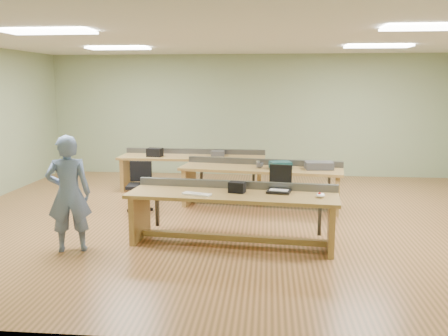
{
  "coord_description": "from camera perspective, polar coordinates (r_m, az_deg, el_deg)",
  "views": [
    {
      "loc": [
        0.48,
        -7.87,
        2.27
      ],
      "look_at": [
        -0.21,
        -0.6,
        0.97
      ],
      "focal_mm": 38.0,
      "sensor_mm": 36.0,
      "label": 1
    }
  ],
  "objects": [
    {
      "name": "parts_bin_teal",
      "position": [
        8.71,
        6.79,
        0.36
      ],
      "size": [
        0.43,
        0.37,
        0.13
      ],
      "primitive_type": "cube",
      "rotation": [
        0.0,
        0.0,
        0.29
      ],
      "color": "#143C42",
      "rests_on": "workbench_mid"
    },
    {
      "name": "wall_back",
      "position": [
        11.91,
        3.09,
        6.33
      ],
      "size": [
        10.0,
        0.04,
        3.0
      ],
      "primitive_type": "cube",
      "color": "gray",
      "rests_on": "floor"
    },
    {
      "name": "workbench_mid",
      "position": [
        8.84,
        4.46,
        -1.14
      ],
      "size": [
        3.06,
        1.19,
        0.86
      ],
      "rotation": [
        0.0,
        0.0,
        -0.14
      ],
      "color": "#A58245",
      "rests_on": "floor"
    },
    {
      "name": "tray_back",
      "position": [
        10.17,
        -0.75,
        1.77
      ],
      "size": [
        0.28,
        0.21,
        0.11
      ],
      "primitive_type": "cube",
      "rotation": [
        0.0,
        0.0,
        0.03
      ],
      "color": "#3D3D40",
      "rests_on": "workbench_back"
    },
    {
      "name": "floor",
      "position": [
        8.21,
        1.84,
        -6.01
      ],
      "size": [
        10.0,
        10.0,
        0.0
      ],
      "primitive_type": "plane",
      "color": "#A36A3D",
      "rests_on": "ground"
    },
    {
      "name": "ceiling",
      "position": [
        7.92,
        1.97,
        15.34
      ],
      "size": [
        10.0,
        10.0,
        0.0
      ],
      "primitive_type": "plane",
      "color": "silver",
      "rests_on": "wall_back"
    },
    {
      "name": "storage_box_back",
      "position": [
        10.19,
        -8.32,
        1.88
      ],
      "size": [
        0.34,
        0.26,
        0.18
      ],
      "primitive_type": "cube",
      "rotation": [
        0.0,
        0.0,
        -0.14
      ],
      "color": "black",
      "rests_on": "workbench_back"
    },
    {
      "name": "parts_bin_grey",
      "position": [
        8.76,
        11.36,
        0.3
      ],
      "size": [
        0.52,
        0.36,
        0.13
      ],
      "primitive_type": "cube",
      "rotation": [
        0.0,
        0.0,
        0.09
      ],
      "color": "#3D3D40",
      "rests_on": "workbench_mid"
    },
    {
      "name": "person",
      "position": [
        6.77,
        -18.17,
        -2.96
      ],
      "size": [
        0.67,
        0.54,
        1.61
      ],
      "primitive_type": "imported",
      "rotation": [
        0.0,
        0.0,
        3.44
      ],
      "color": "#6880AB",
      "rests_on": "floor"
    },
    {
      "name": "workbench_back",
      "position": [
        10.22,
        -3.81,
        0.41
      ],
      "size": [
        3.12,
        0.89,
        0.86
      ],
      "rotation": [
        0.0,
        0.0,
        -0.02
      ],
      "color": "#A58245",
      "rests_on": "floor"
    },
    {
      "name": "drinks_can",
      "position": [
        8.79,
        4.13,
        0.47
      ],
      "size": [
        0.07,
        0.07,
        0.12
      ],
      "primitive_type": "cylinder",
      "rotation": [
        0.0,
        0.0,
        -0.09
      ],
      "color": "silver",
      "rests_on": "workbench_mid"
    },
    {
      "name": "fluor_panels",
      "position": [
        7.92,
        1.97,
        15.12
      ],
      "size": [
        6.2,
        3.5,
        0.03
      ],
      "color": "white",
      "rests_on": "ceiling"
    },
    {
      "name": "wall_front",
      "position": [
        3.98,
        -1.64,
        -1.11
      ],
      "size": [
        10.0,
        0.04,
        3.0
      ],
      "primitive_type": "cube",
      "color": "gray",
      "rests_on": "floor"
    },
    {
      "name": "laptop_base",
      "position": [
        6.77,
        6.62,
        -2.83
      ],
      "size": [
        0.37,
        0.32,
        0.04
      ],
      "primitive_type": "cube",
      "rotation": [
        0.0,
        0.0,
        -0.18
      ],
      "color": "black",
      "rests_on": "workbench_front"
    },
    {
      "name": "camera_bag",
      "position": [
        6.73,
        1.57,
        -2.33
      ],
      "size": [
        0.26,
        0.2,
        0.15
      ],
      "primitive_type": "cube",
      "rotation": [
        0.0,
        0.0,
        -0.26
      ],
      "color": "black",
      "rests_on": "workbench_front"
    },
    {
      "name": "task_chair",
      "position": [
        8.76,
        -10.08,
        -2.94
      ],
      "size": [
        0.51,
        0.51,
        0.88
      ],
      "rotation": [
        0.0,
        0.0,
        0.07
      ],
      "color": "black",
      "rests_on": "floor"
    },
    {
      "name": "trackball_mouse",
      "position": [
        6.58,
        11.53,
        -3.23
      ],
      "size": [
        0.13,
        0.15,
        0.06
      ],
      "primitive_type": "ellipsoid",
      "rotation": [
        0.0,
        0.0,
        0.02
      ],
      "color": "white",
      "rests_on": "workbench_front"
    },
    {
      "name": "laptop_screen",
      "position": [
        6.85,
        6.83,
        -0.66
      ],
      "size": [
        0.32,
        0.07,
        0.26
      ],
      "primitive_type": "cube",
      "rotation": [
        0.0,
        0.0,
        -0.18
      ],
      "color": "black",
      "rests_on": "laptop_base"
    },
    {
      "name": "workbench_front",
      "position": [
        6.77,
        1.02,
        -4.6
      ],
      "size": [
        3.02,
        1.06,
        0.86
      ],
      "rotation": [
        0.0,
        0.0,
        -0.09
      ],
      "color": "#A58245",
      "rests_on": "floor"
    },
    {
      "name": "mug",
      "position": [
        8.73,
        4.31,
        0.34
      ],
      "size": [
        0.14,
        0.14,
        0.1
      ],
      "primitive_type": "imported",
      "rotation": [
        0.0,
        0.0,
        -0.1
      ],
      "color": "#3D3D40",
      "rests_on": "workbench_mid"
    },
    {
      "name": "keyboard",
      "position": [
        6.61,
        -3.3,
        -3.16
      ],
      "size": [
        0.43,
        0.26,
        0.02
      ],
      "primitive_type": "cube",
      "rotation": [
        0.0,
        0.0,
        -0.32
      ],
      "color": "silver",
      "rests_on": "workbench_front"
    }
  ]
}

